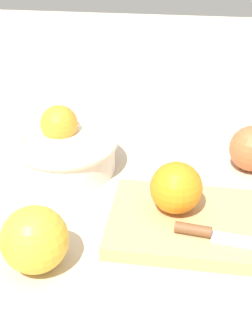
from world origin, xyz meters
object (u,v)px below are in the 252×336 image
at_px(bowl, 65,148).
at_px(knife, 220,236).
at_px(orange_on_board, 176,188).
at_px(apple_back_right, 252,149).
at_px(cutting_board, 188,223).
at_px(apple_front_left, 35,239).

xyz_separation_m(bowl, knife, (0.23, -0.17, -0.01)).
bearing_deg(orange_on_board, apple_back_right, 53.44).
relative_size(bowl, cutting_board, 0.80).
relative_size(cutting_board, orange_on_board, 3.02).
distance_m(knife, apple_front_left, 0.22).
height_order(cutting_board, orange_on_board, orange_on_board).
distance_m(orange_on_board, apple_back_right, 0.19).
bearing_deg(apple_back_right, bowl, -173.18).
height_order(knife, apple_back_right, apple_back_right).
height_order(apple_front_left, apple_back_right, apple_front_left).
height_order(bowl, apple_front_left, bowl).
xyz_separation_m(cutting_board, apple_front_left, (-0.17, -0.09, 0.03)).
xyz_separation_m(orange_on_board, apple_back_right, (0.11, 0.15, -0.02)).
distance_m(cutting_board, apple_back_right, 0.19).
bearing_deg(orange_on_board, knife, -43.03).
relative_size(bowl, knife, 1.06).
height_order(cutting_board, apple_front_left, apple_front_left).
height_order(bowl, apple_back_right, bowl).
xyz_separation_m(knife, apple_front_left, (-0.21, -0.05, 0.02)).
bearing_deg(orange_on_board, cutting_board, -39.32).
xyz_separation_m(bowl, apple_front_left, (0.02, -0.23, 0.00)).
height_order(cutting_board, apple_back_right, apple_back_right).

